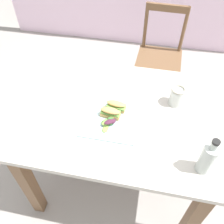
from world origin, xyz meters
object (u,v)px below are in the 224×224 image
mason_jar_iced_tea (177,97)px  sandwich_half_back (116,106)px  plate_lunch (111,119)px  dining_table (119,126)px  fork_on_napkin (67,111)px  chair_wooden_far (159,56)px  sandwich_half_front (110,112)px  bottle_cold_brew (207,160)px

mason_jar_iced_tea → sandwich_half_back: bearing=-158.9°
plate_lunch → dining_table: bearing=61.4°
fork_on_napkin → mason_jar_iced_tea: size_ratio=1.60×
dining_table → fork_on_napkin: fork_on_napkin is taller
chair_wooden_far → plate_lunch: size_ratio=2.91×
sandwich_half_back → mason_jar_iced_tea: size_ratio=0.99×
plate_lunch → sandwich_half_front: sandwich_half_front is taller
chair_wooden_far → sandwich_half_front: bearing=-102.7°
sandwich_half_front → fork_on_napkin: (-0.25, -0.01, -0.03)m
plate_lunch → fork_on_napkin: 0.25m
chair_wooden_far → sandwich_half_back: 1.09m
dining_table → chair_wooden_far: size_ratio=1.30×
plate_lunch → mason_jar_iced_tea: size_ratio=2.58×
plate_lunch → fork_on_napkin: bearing=178.0°
plate_lunch → sandwich_half_front: 0.04m
dining_table → sandwich_half_front: (-0.04, -0.05, 0.17)m
sandwich_half_back → bottle_cold_brew: (0.46, -0.28, 0.04)m
sandwich_half_back → mason_jar_iced_tea: 0.35m
fork_on_napkin → sandwich_half_back: bearing=13.5°
plate_lunch → sandwich_half_front: bearing=103.4°
dining_table → mason_jar_iced_tea: (0.31, 0.13, 0.19)m
plate_lunch → fork_on_napkin: plate_lunch is taller
plate_lunch → mason_jar_iced_tea: 0.40m
chair_wooden_far → mason_jar_iced_tea: (0.11, -0.88, 0.34)m
plate_lunch → sandwich_half_back: 0.08m
bottle_cold_brew → mason_jar_iced_tea: 0.43m
sandwich_half_back → fork_on_napkin: sandwich_half_back is taller
plate_lunch → sandwich_half_back: (0.02, 0.07, 0.03)m
sandwich_half_front → bottle_cold_brew: bottle_cold_brew is taller
plate_lunch → sandwich_half_back: size_ratio=2.62×
chair_wooden_far → fork_on_napkin: (-0.49, -1.07, 0.30)m
sandwich_half_back → sandwich_half_front: bearing=-110.6°
mason_jar_iced_tea → sandwich_half_front: bearing=-152.5°
chair_wooden_far → plate_lunch: 1.15m
dining_table → plate_lunch: bearing=-118.6°
sandwich_half_back → mason_jar_iced_tea: mason_jar_iced_tea is taller
sandwich_half_front → fork_on_napkin: 0.25m
sandwich_half_front → sandwich_half_back: (0.02, 0.05, 0.00)m
fork_on_napkin → bottle_cold_brew: bottle_cold_brew is taller
sandwich_half_front → sandwich_half_back: size_ratio=1.00×
sandwich_half_front → mason_jar_iced_tea: bearing=27.5°
sandwich_half_front → mason_jar_iced_tea: (0.35, 0.18, 0.01)m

